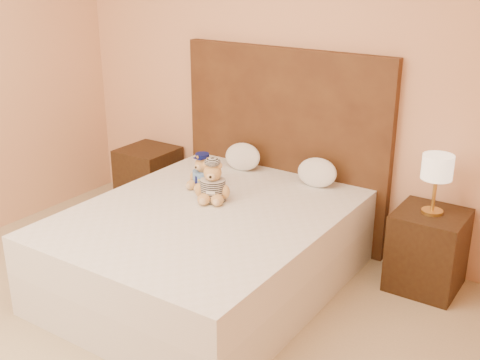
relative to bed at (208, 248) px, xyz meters
name	(u,v)px	position (x,y,z in m)	size (l,w,h in m)	color
room_walls	(112,27)	(0.00, -0.74, 1.53)	(4.04, 4.52, 2.72)	#E3A57C
bed	(208,248)	(0.00, 0.00, 0.00)	(1.60, 2.00, 0.55)	white
headboard	(284,145)	(0.00, 1.01, 0.47)	(1.75, 0.08, 1.50)	#533218
nightstand_left	(149,178)	(-1.25, 0.80, 0.00)	(0.45, 0.45, 0.55)	#322110
nightstand_right	(427,250)	(1.25, 0.80, 0.00)	(0.45, 0.45, 0.55)	#322110
lamp	(437,170)	(1.25, 0.80, 0.57)	(0.20, 0.20, 0.40)	gold
teddy_police	(203,171)	(-0.27, 0.32, 0.41)	(0.23, 0.22, 0.26)	#C5854C
teddy_prisoner	(213,181)	(-0.07, 0.17, 0.42)	(0.25, 0.24, 0.29)	#C5854C
pillow_left	(243,155)	(-0.27, 0.83, 0.39)	(0.31, 0.20, 0.22)	white
pillow_right	(317,171)	(0.39, 0.83, 0.38)	(0.31, 0.20, 0.22)	white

